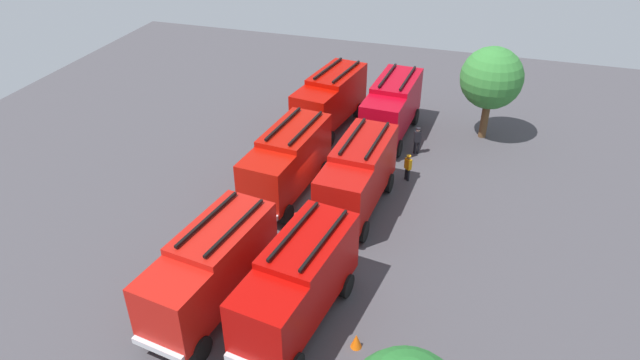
# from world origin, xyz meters

# --- Properties ---
(ground_plane) EXTENTS (55.48, 55.48, 0.00)m
(ground_plane) POSITION_xyz_m (0.00, 0.00, 0.00)
(ground_plane) COLOR #423F44
(fire_truck_0) EXTENTS (7.50, 3.67, 3.88)m
(fire_truck_0) POSITION_xyz_m (-9.13, -2.14, 2.15)
(fire_truck_0) COLOR #AA0902
(fire_truck_0) RESTS_ON ground
(fire_truck_1) EXTENTS (7.40, 3.32, 3.88)m
(fire_truck_1) POSITION_xyz_m (-0.27, -1.99, 2.15)
(fire_truck_1) COLOR #AC0F06
(fire_truck_1) RESTS_ON ground
(fire_truck_2) EXTENTS (7.48, 3.59, 3.88)m
(fire_truck_2) POSITION_xyz_m (9.17, -1.92, 2.15)
(fire_truck_2) COLOR #B8160E
(fire_truck_2) RESTS_ON ground
(fire_truck_3) EXTENTS (7.33, 3.10, 3.88)m
(fire_truck_3) POSITION_xyz_m (-9.15, 2.12, 2.15)
(fire_truck_3) COLOR #AE0516
(fire_truck_3) RESTS_ON ground
(fire_truck_4) EXTENTS (7.34, 3.12, 3.88)m
(fire_truck_4) POSITION_xyz_m (-0.01, 2.10, 2.15)
(fire_truck_4) COLOR #AB0E0A
(fire_truck_4) RESTS_ON ground
(fire_truck_5) EXTENTS (7.48, 3.59, 3.88)m
(fire_truck_5) POSITION_xyz_m (8.84, 1.84, 2.15)
(fire_truck_5) COLOR #AE0704
(fire_truck_5) RESTS_ON ground
(firefighter_0) EXTENTS (0.48, 0.41, 1.70)m
(firefighter_0) POSITION_xyz_m (3.80, -0.01, 0.95)
(firefighter_0) COLOR black
(firefighter_0) RESTS_ON ground
(firefighter_1) EXTENTS (0.34, 0.47, 1.82)m
(firefighter_1) POSITION_xyz_m (-7.10, 4.25, 1.03)
(firefighter_1) COLOR black
(firefighter_1) RESTS_ON ground
(firefighter_2) EXTENTS (0.46, 0.47, 1.65)m
(firefighter_2) POSITION_xyz_m (-3.72, 4.24, 0.92)
(firefighter_2) COLOR black
(firefighter_2) RESTS_ON ground
(tree_0) EXTENTS (4.01, 4.01, 6.21)m
(tree_0) POSITION_xyz_m (-10.78, 8.12, 4.18)
(tree_0) COLOR brown
(tree_0) RESTS_ON ground
(traffic_cone_0) EXTENTS (0.47, 0.47, 0.67)m
(traffic_cone_0) POSITION_xyz_m (9.55, 4.53, 0.33)
(traffic_cone_0) COLOR #F2600C
(traffic_cone_0) RESTS_ON ground
(traffic_cone_1) EXTENTS (0.42, 0.42, 0.60)m
(traffic_cone_1) POSITION_xyz_m (4.02, -0.70, 0.30)
(traffic_cone_1) COLOR #F2600C
(traffic_cone_1) RESTS_ON ground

